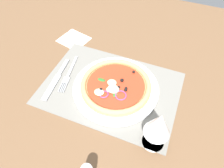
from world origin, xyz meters
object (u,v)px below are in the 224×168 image
pizza (116,85)px  napkin (74,39)px  fork (68,75)px  wine_glass (159,125)px  plate (116,87)px  knife (56,79)px

pizza → napkin: (26.95, -18.73, -2.51)cm
fork → wine_glass: bearing=58.9°
plate → wine_glass: 24.07cm
wine_glass → napkin: size_ratio=1.27×
fork → wine_glass: 39.18cm
knife → napkin: 23.39cm
plate → wine_glass: size_ratio=1.99×
wine_glass → napkin: wine_glass is taller
plate → fork: plate is taller
pizza → plate: bearing=-100.5°
wine_glass → knife: bearing=-14.7°
fork → knife: size_ratio=0.90×
fork → napkin: 21.30cm
plate → pizza: bearing=79.5°
plate → wine_glass: wine_glass is taller
fork → knife: (3.11, 3.21, 0.03)cm
knife → wine_glass: (-38.65, 10.13, 9.65)cm
pizza → wine_glass: wine_glass is taller
plate → napkin: 32.79cm
pizza → napkin: bearing=-34.8°
wine_glass → napkin: bearing=-36.8°
knife → wine_glass: wine_glass is taller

